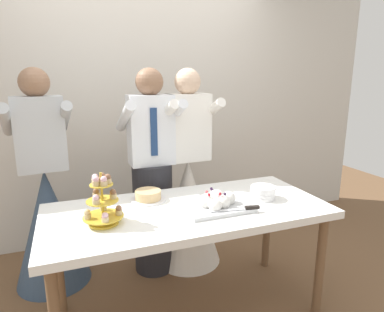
{
  "coord_description": "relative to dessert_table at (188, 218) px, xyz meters",
  "views": [
    {
      "loc": [
        -0.69,
        -1.89,
        1.6
      ],
      "look_at": [
        0.08,
        0.15,
        1.07
      ],
      "focal_mm": 31.28,
      "sensor_mm": 36.0,
      "label": 1
    }
  ],
  "objects": [
    {
      "name": "dessert_table",
      "position": [
        0.0,
        0.0,
        0.0
      ],
      "size": [
        1.8,
        0.8,
        0.78
      ],
      "color": "white",
      "rests_on": "ground_plane"
    },
    {
      "name": "cupcake_stand",
      "position": [
        -0.54,
        -0.06,
        0.2
      ],
      "size": [
        0.23,
        0.23,
        0.31
      ],
      "color": "gold",
      "rests_on": "dessert_table"
    },
    {
      "name": "round_cake",
      "position": [
        -0.21,
        0.22,
        0.11
      ],
      "size": [
        0.24,
        0.24,
        0.07
      ],
      "color": "white",
      "rests_on": "dessert_table"
    },
    {
      "name": "person_guest",
      "position": [
        -0.88,
        0.73,
        -0.12
      ],
      "size": [
        0.56,
        0.56,
        1.66
      ],
      "color": "#334760",
      "rests_on": "ground_plane"
    },
    {
      "name": "main_cake_tray",
      "position": [
        0.16,
        -0.08,
        0.12
      ],
      "size": [
        0.43,
        0.32,
        0.12
      ],
      "color": "silver",
      "rests_on": "dessert_table"
    },
    {
      "name": "rear_wall",
      "position": [
        0.0,
        1.37,
        0.75
      ],
      "size": [
        5.2,
        0.1,
        2.9
      ],
      "primitive_type": "cube",
      "color": "beige",
      "rests_on": "ground_plane"
    },
    {
      "name": "ground_plane",
      "position": [
        0.0,
        0.0,
        -0.7
      ],
      "size": [
        8.0,
        8.0,
        0.0
      ],
      "primitive_type": "plane",
      "color": "brown"
    },
    {
      "name": "person_groom",
      "position": [
        -0.08,
        0.62,
        0.05
      ],
      "size": [
        0.46,
        0.49,
        1.66
      ],
      "color": "#232328",
      "rests_on": "ground_plane"
    },
    {
      "name": "person_bride",
      "position": [
        0.23,
        0.64,
        -0.12
      ],
      "size": [
        0.56,
        0.56,
        1.66
      ],
      "color": "white",
      "rests_on": "ground_plane"
    },
    {
      "name": "plate_stack",
      "position": [
        0.53,
        -0.03,
        0.12
      ],
      "size": [
        0.17,
        0.18,
        0.09
      ],
      "color": "white",
      "rests_on": "dessert_table"
    }
  ]
}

